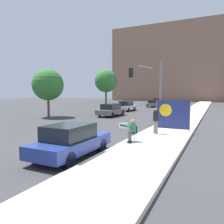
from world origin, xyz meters
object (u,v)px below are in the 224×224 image
at_px(protest_banner, 172,115).
at_px(street_tree_midblock, 106,81).
at_px(car_on_road_distant, 154,103).
at_px(pedestrian_behind, 163,116).
at_px(car_on_road_nearest, 111,110).
at_px(street_tree_near_curb, 48,85).
at_px(car_on_road_midblock, 127,106).
at_px(traffic_light_pole, 148,83).
at_px(seated_protester, 132,130).
at_px(parked_car_curbside, 71,140).
at_px(jogger_on_sidewalk, 156,120).
at_px(car_on_road_far_lane, 158,102).

relative_size(protest_banner, street_tree_midblock, 0.37).
bearing_deg(car_on_road_distant, pedestrian_behind, -73.50).
xyz_separation_m(car_on_road_nearest, street_tree_near_curb, (-6.12, -3.94, 2.94)).
bearing_deg(car_on_road_midblock, traffic_light_pole, -60.86).
bearing_deg(car_on_road_distant, seated_protester, -77.17).
height_order(pedestrian_behind, parked_car_curbside, pedestrian_behind).
height_order(jogger_on_sidewalk, parked_car_curbside, jogger_on_sidewalk).
distance_m(pedestrian_behind, car_on_road_distant, 26.08).
bearing_deg(seated_protester, car_on_road_nearest, 108.44).
height_order(seated_protester, street_tree_near_curb, street_tree_near_curb).
height_order(jogger_on_sidewalk, traffic_light_pole, traffic_light_pole).
distance_m(pedestrian_behind, parked_car_curbside, 8.92).
height_order(parked_car_curbside, car_on_road_far_lane, car_on_road_far_lane).
relative_size(seated_protester, jogger_on_sidewalk, 0.72).
bearing_deg(car_on_road_midblock, car_on_road_nearest, -81.91).
bearing_deg(street_tree_midblock, car_on_road_midblock, 18.11).
bearing_deg(protest_banner, traffic_light_pole, 134.12).
height_order(parked_car_curbside, car_on_road_distant, parked_car_curbside).
xyz_separation_m(parked_car_curbside, car_on_road_midblock, (-6.71, 23.15, 0.02)).
bearing_deg(traffic_light_pole, car_on_road_nearest, 139.30).
distance_m(jogger_on_sidewalk, traffic_light_pole, 5.43).
height_order(traffic_light_pole, street_tree_near_curb, street_tree_near_curb).
height_order(seated_protester, pedestrian_behind, pedestrian_behind).
xyz_separation_m(parked_car_curbside, street_tree_midblock, (-9.73, 22.16, 3.82)).
height_order(seated_protester, car_on_road_distant, seated_protester).
distance_m(jogger_on_sidewalk, car_on_road_distant, 28.63).
xyz_separation_m(seated_protester, car_on_road_far_lane, (-7.99, 37.92, -0.08)).
bearing_deg(street_tree_near_curb, car_on_road_nearest, 32.77).
bearing_deg(car_on_road_far_lane, car_on_road_distant, -81.96).
bearing_deg(jogger_on_sidewalk, street_tree_near_curb, -31.58).
bearing_deg(protest_banner, car_on_road_far_lane, 105.57).
bearing_deg(seated_protester, jogger_on_sidewalk, 66.58).
distance_m(car_on_road_distant, street_tree_near_curb, 23.13).
relative_size(seated_protester, street_tree_near_curb, 0.22).
bearing_deg(pedestrian_behind, traffic_light_pole, -179.83).
height_order(jogger_on_sidewalk, pedestrian_behind, pedestrian_behind).
height_order(seated_protester, traffic_light_pole, traffic_light_pole).
relative_size(parked_car_curbside, street_tree_near_curb, 0.76).
distance_m(car_on_road_nearest, car_on_road_distant, 18.07).
relative_size(car_on_road_far_lane, street_tree_midblock, 0.70).
height_order(traffic_light_pole, car_on_road_far_lane, traffic_light_pole).
xyz_separation_m(car_on_road_far_lane, street_tree_midblock, (-3.37, -18.98, 3.80)).
relative_size(pedestrian_behind, street_tree_midblock, 0.28).
bearing_deg(protest_banner, car_on_road_distant, 107.66).
xyz_separation_m(car_on_road_far_lane, street_tree_near_curb, (-5.40, -29.47, 2.94)).
bearing_deg(pedestrian_behind, car_on_road_distant, 152.39).
xyz_separation_m(car_on_road_nearest, car_on_road_distant, (0.34, 18.06, -0.05)).
height_order(parked_car_curbside, car_on_road_nearest, car_on_road_nearest).
xyz_separation_m(car_on_road_midblock, car_on_road_far_lane, (0.35, 17.99, 0.00)).
distance_m(street_tree_near_curb, street_tree_midblock, 10.72).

